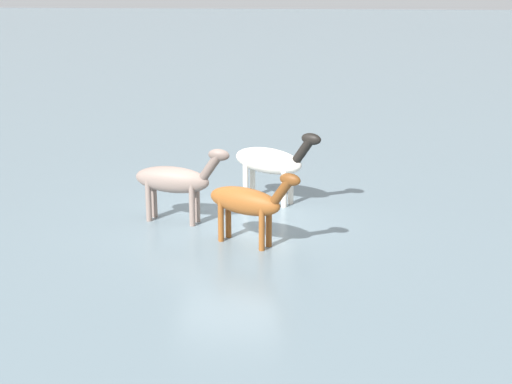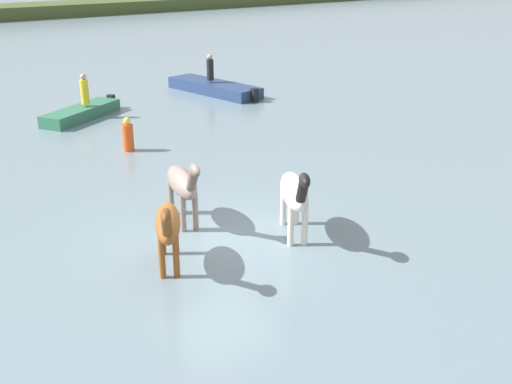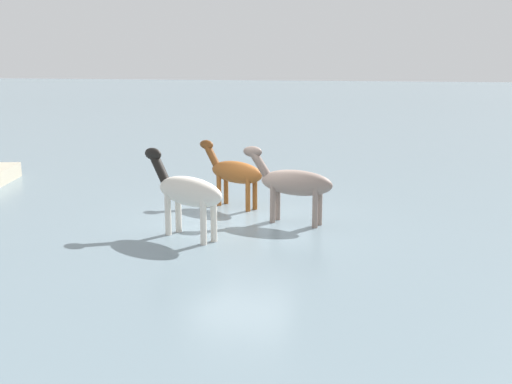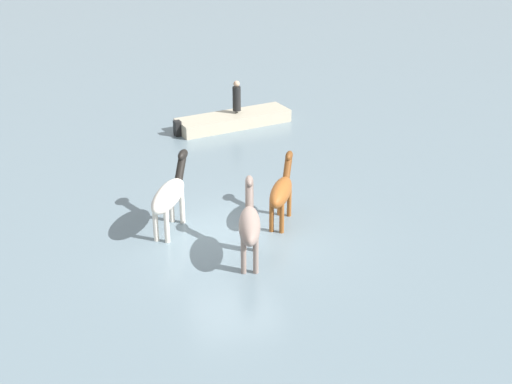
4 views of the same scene
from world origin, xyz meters
The scene contains 4 objects.
ground_plane centered at (0.00, 0.00, 0.00)m, with size 193.41×193.41×0.00m, color slate.
horse_mid_herd centered at (-1.51, -0.55, 0.97)m, with size 1.37×2.16×1.76m.
horse_lead centered at (1.59, -0.85, 1.07)m, with size 1.56×2.37×1.95m.
horse_dark_mare centered at (-0.14, 1.28, 1.02)m, with size 0.97×2.39×1.85m.
Camera 3 is at (14.61, 3.61, 4.01)m, focal length 43.78 mm.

